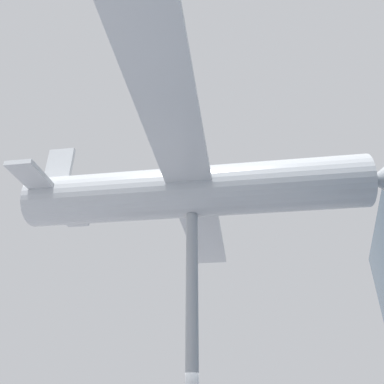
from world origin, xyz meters
TOP-DOWN VIEW (x-y plane):
  - support_pylon_central at (0.00, 0.00)m, footprint 0.42×0.42m
  - suspended_airplane at (-0.05, 0.23)m, footprint 16.42×14.25m

SIDE VIEW (x-z plane):
  - support_pylon_central at x=0.00m, z-range 0.00..7.73m
  - suspended_airplane at x=-0.05m, z-range 6.98..10.44m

